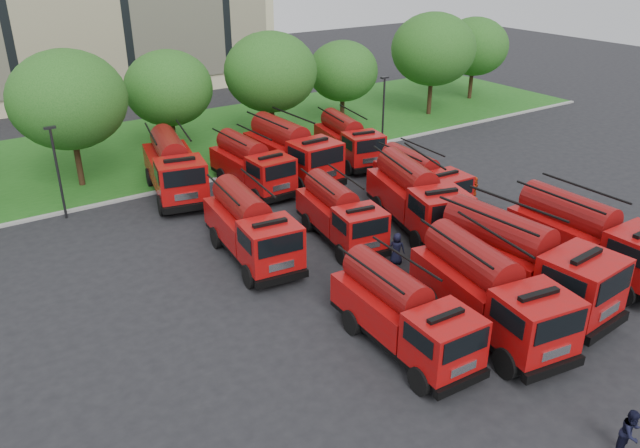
# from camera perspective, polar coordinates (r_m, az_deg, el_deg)

# --- Properties ---
(ground) EXTENTS (140.00, 140.00, 0.00)m
(ground) POSITION_cam_1_polar(r_m,az_deg,el_deg) (26.52, 8.97, -7.22)
(ground) COLOR black
(ground) RESTS_ON ground
(lawn) EXTENTS (70.00, 16.00, 0.12)m
(lawn) POSITION_cam_1_polar(r_m,az_deg,el_deg) (47.06, -12.87, 7.11)
(lawn) COLOR #194F15
(lawn) RESTS_ON ground
(curb) EXTENTS (70.00, 0.30, 0.14)m
(curb) POSITION_cam_1_polar(r_m,az_deg,el_deg) (39.98, -8.49, 4.30)
(curb) COLOR gray
(curb) RESTS_ON ground
(tree_2) EXTENTS (6.72, 6.72, 8.22)m
(tree_2) POSITION_cam_1_polar(r_m,az_deg,el_deg) (39.35, -22.06, 10.49)
(tree_2) COLOR #382314
(tree_2) RESTS_ON ground
(tree_3) EXTENTS (5.88, 5.88, 7.19)m
(tree_3) POSITION_cam_1_polar(r_m,az_deg,el_deg) (43.73, -13.68, 11.98)
(tree_3) COLOR #382314
(tree_3) RESTS_ON ground
(tree_4) EXTENTS (6.55, 6.55, 8.01)m
(tree_4) POSITION_cam_1_polar(r_m,az_deg,el_deg) (45.17, -4.54, 13.69)
(tree_4) COLOR #382314
(tree_4) RESTS_ON ground
(tree_5) EXTENTS (5.46, 5.46, 6.68)m
(tree_5) POSITION_cam_1_polar(r_m,az_deg,el_deg) (49.88, 2.11, 13.80)
(tree_5) COLOR #382314
(tree_5) RESTS_ON ground
(tree_6) EXTENTS (6.89, 6.89, 8.42)m
(tree_6) POSITION_cam_1_polar(r_m,az_deg,el_deg) (53.62, 10.32, 15.45)
(tree_6) COLOR #382314
(tree_6) RESTS_ON ground
(tree_7) EXTENTS (6.05, 6.05, 7.39)m
(tree_7) POSITION_cam_1_polar(r_m,az_deg,el_deg) (60.06, 13.94, 15.48)
(tree_7) COLOR #382314
(tree_7) RESTS_ON ground
(lamp_post_0) EXTENTS (0.60, 0.25, 5.11)m
(lamp_post_0) POSITION_cam_1_polar(r_m,az_deg,el_deg) (35.57, -22.90, 4.77)
(lamp_post_0) COLOR black
(lamp_post_0) RESTS_ON ground
(lamp_post_1) EXTENTS (0.60, 0.25, 5.11)m
(lamp_post_1) POSITION_cam_1_polar(r_m,az_deg,el_deg) (44.75, 5.82, 10.48)
(lamp_post_1) COLOR black
(lamp_post_1) RESTS_ON ground
(fire_truck_0) EXTENTS (2.66, 6.69, 3.00)m
(fire_truck_0) POSITION_cam_1_polar(r_m,az_deg,el_deg) (23.08, 7.56, -8.02)
(fire_truck_0) COLOR black
(fire_truck_0) RESTS_ON ground
(fire_truck_1) EXTENTS (3.65, 7.67, 3.35)m
(fire_truck_1) POSITION_cam_1_polar(r_m,az_deg,el_deg) (24.65, 15.14, -5.95)
(fire_truck_1) COLOR black
(fire_truck_1) RESTS_ON ground
(fire_truck_2) EXTENTS (3.42, 8.17, 3.63)m
(fire_truck_2) POSITION_cam_1_polar(r_m,az_deg,el_deg) (26.92, 17.91, -3.21)
(fire_truck_2) COLOR black
(fire_truck_2) RESTS_ON ground
(fire_truck_3) EXTENTS (2.80, 7.49, 3.40)m
(fire_truck_3) POSITION_cam_1_polar(r_m,az_deg,el_deg) (30.33, 23.28, -1.09)
(fire_truck_3) COLOR black
(fire_truck_3) RESTS_ON ground
(fire_truck_4) EXTENTS (3.18, 7.24, 3.20)m
(fire_truck_4) POSITION_cam_1_polar(r_m,az_deg,el_deg) (29.25, -6.35, -0.25)
(fire_truck_4) COLOR black
(fire_truck_4) RESTS_ON ground
(fire_truck_5) EXTENTS (3.11, 6.58, 2.88)m
(fire_truck_5) POSITION_cam_1_polar(r_m,az_deg,el_deg) (30.88, 1.81, 0.99)
(fire_truck_5) COLOR black
(fire_truck_5) RESTS_ON ground
(fire_truck_6) EXTENTS (4.35, 7.81, 3.38)m
(fire_truck_6) POSITION_cam_1_polar(r_m,az_deg,el_deg) (32.58, 8.77, 2.49)
(fire_truck_6) COLOR black
(fire_truck_6) RESTS_ON ground
(fire_truck_7) EXTENTS (2.65, 6.53, 2.92)m
(fire_truck_7) POSITION_cam_1_polar(r_m,az_deg,el_deg) (35.56, 9.14, 4.01)
(fire_truck_7) COLOR black
(fire_truck_7) RESTS_ON ground
(fire_truck_8) EXTENTS (4.11, 7.91, 3.43)m
(fire_truck_8) POSITION_cam_1_polar(r_m,az_deg,el_deg) (37.34, -13.24, 5.11)
(fire_truck_8) COLOR black
(fire_truck_8) RESTS_ON ground
(fire_truck_9) EXTENTS (2.65, 6.82, 3.07)m
(fire_truck_9) POSITION_cam_1_polar(r_m,az_deg,el_deg) (37.53, -6.29, 5.44)
(fire_truck_9) COLOR black
(fire_truck_9) RESTS_ON ground
(fire_truck_10) EXTENTS (3.08, 7.85, 3.53)m
(fire_truck_10) POSITION_cam_1_polar(r_m,az_deg,el_deg) (39.09, -2.66, 6.73)
(fire_truck_10) COLOR black
(fire_truck_10) RESTS_ON ground
(fire_truck_11) EXTENTS (3.45, 6.96, 3.03)m
(fire_truck_11) POSITION_cam_1_polar(r_m,az_deg,el_deg) (42.03, 2.58, 7.68)
(fire_truck_11) COLOR black
(fire_truck_11) RESTS_ON ground
(firefighter_3) EXTENTS (1.19, 0.84, 1.66)m
(firefighter_3) POSITION_cam_1_polar(r_m,az_deg,el_deg) (32.02, 21.82, -2.89)
(firefighter_3) COLOR black
(firefighter_3) RESTS_ON ground
(firefighter_4) EXTENTS (0.88, 0.89, 1.54)m
(firefighter_4) POSITION_cam_1_polar(r_m,az_deg,el_deg) (29.47, 6.94, -3.58)
(firefighter_4) COLOR black
(firefighter_4) RESTS_ON ground
(firefighter_5) EXTENTS (1.63, 1.02, 1.63)m
(firefighter_5) POSITION_cam_1_polar(r_m,az_deg,el_deg) (36.80, 13.67, 1.87)
(firefighter_5) COLOR #B32D0D
(firefighter_5) RESTS_ON ground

